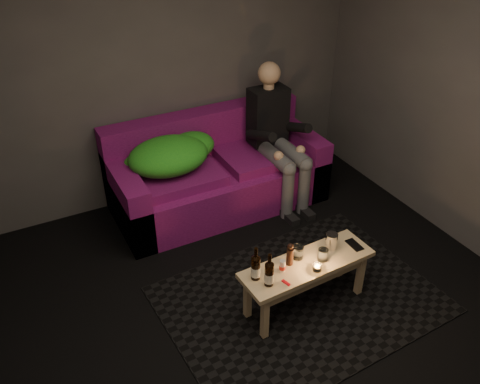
% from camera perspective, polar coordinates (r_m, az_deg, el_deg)
% --- Properties ---
extents(floor, '(4.50, 4.50, 0.00)m').
position_cam_1_polar(floor, '(3.84, 4.81, -15.90)').
color(floor, black).
rests_on(floor, ground).
extents(room, '(4.50, 4.50, 4.50)m').
position_cam_1_polar(room, '(3.18, 1.66, 10.04)').
color(room, silver).
rests_on(room, ground).
extents(rug, '(2.14, 1.60, 0.01)m').
position_cam_1_polar(rug, '(4.10, 6.76, -11.88)').
color(rug, black).
rests_on(rug, floor).
extents(sofa, '(2.03, 0.91, 0.87)m').
position_cam_1_polar(sofa, '(5.00, -2.70, 2.00)').
color(sofa, '#640D54').
rests_on(sofa, floor).
extents(green_blanket, '(0.89, 0.61, 0.30)m').
position_cam_1_polar(green_blanket, '(4.68, -7.70, 4.23)').
color(green_blanket, '#1A9423').
rests_on(green_blanket, sofa).
extents(person, '(0.37, 0.84, 1.36)m').
position_cam_1_polar(person, '(4.93, 4.09, 6.58)').
color(person, black).
rests_on(person, sofa).
extents(coffee_table, '(1.05, 0.38, 0.42)m').
position_cam_1_polar(coffee_table, '(3.84, 7.51, -8.69)').
color(coffee_table, tan).
rests_on(coffee_table, rug).
extents(beer_bottle_a, '(0.07, 0.07, 0.27)m').
position_cam_1_polar(beer_bottle_a, '(3.57, 1.77, -8.45)').
color(beer_bottle_a, black).
rests_on(beer_bottle_a, coffee_table).
extents(beer_bottle_b, '(0.07, 0.07, 0.27)m').
position_cam_1_polar(beer_bottle_b, '(3.53, 3.29, -9.13)').
color(beer_bottle_b, black).
rests_on(beer_bottle_b, coffee_table).
extents(salt_shaker, '(0.05, 0.05, 0.09)m').
position_cam_1_polar(salt_shaker, '(3.67, 4.79, -8.26)').
color(salt_shaker, silver).
rests_on(salt_shaker, coffee_table).
extents(pepper_mill, '(0.06, 0.06, 0.14)m').
position_cam_1_polar(pepper_mill, '(3.72, 5.61, -7.22)').
color(pepper_mill, black).
rests_on(pepper_mill, coffee_table).
extents(tumbler_back, '(0.11, 0.11, 0.10)m').
position_cam_1_polar(tumbler_back, '(3.79, 6.50, -6.72)').
color(tumbler_back, white).
rests_on(tumbler_back, coffee_table).
extents(tealight, '(0.07, 0.07, 0.05)m').
position_cam_1_polar(tealight, '(3.72, 8.67, -8.35)').
color(tealight, white).
rests_on(tealight, coffee_table).
extents(tumbler_front, '(0.10, 0.10, 0.10)m').
position_cam_1_polar(tumbler_front, '(3.80, 9.30, -6.96)').
color(tumbler_front, white).
rests_on(tumbler_front, coffee_table).
extents(steel_cup, '(0.10, 0.10, 0.13)m').
position_cam_1_polar(steel_cup, '(3.91, 10.22, -5.43)').
color(steel_cup, silver).
rests_on(steel_cup, coffee_table).
extents(smartphone, '(0.08, 0.15, 0.01)m').
position_cam_1_polar(smartphone, '(4.01, 12.72, -5.81)').
color(smartphone, black).
rests_on(smartphone, coffee_table).
extents(red_lighter, '(0.04, 0.07, 0.01)m').
position_cam_1_polar(red_lighter, '(3.60, 5.18, -10.11)').
color(red_lighter, red).
rests_on(red_lighter, coffee_table).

